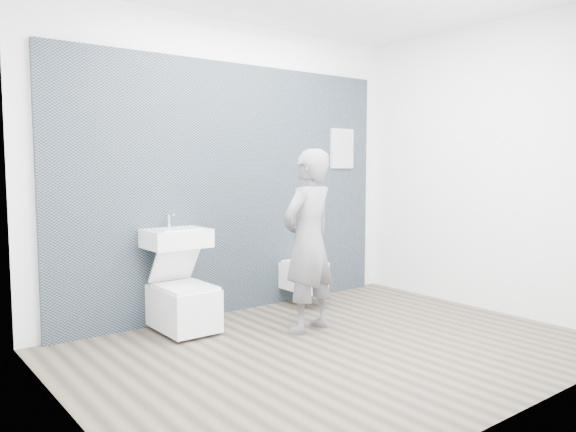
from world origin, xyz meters
TOP-DOWN VIEW (x-y plane):
  - ground at (0.00, 0.00)m, footprint 4.00×4.00m
  - room_shell at (0.00, 0.00)m, footprint 4.00×4.00m
  - tile_wall at (0.00, 1.47)m, footprint 3.60×0.06m
  - washbasin at (-0.73, 1.24)m, footprint 0.53×0.40m
  - toilet_square at (-0.73, 1.13)m, footprint 0.43×0.62m
  - toilet_rounded at (0.69, 1.17)m, footprint 0.32×0.54m
  - info_placard at (1.40, 1.43)m, footprint 0.33×0.03m
  - visitor at (0.14, 0.50)m, footprint 0.63×0.48m

SIDE VIEW (x-z plane):
  - ground at x=0.00m, z-range 0.00..0.00m
  - tile_wall at x=0.00m, z-range -1.20..1.20m
  - info_placard at x=1.40m, z-range -0.22..0.22m
  - toilet_square at x=-0.73m, z-range -0.15..0.61m
  - toilet_rounded at x=0.69m, z-range 0.15..0.45m
  - visitor at x=0.14m, z-range 0.00..1.57m
  - washbasin at x=-0.73m, z-range 0.61..1.01m
  - room_shell at x=0.00m, z-range -0.26..3.74m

